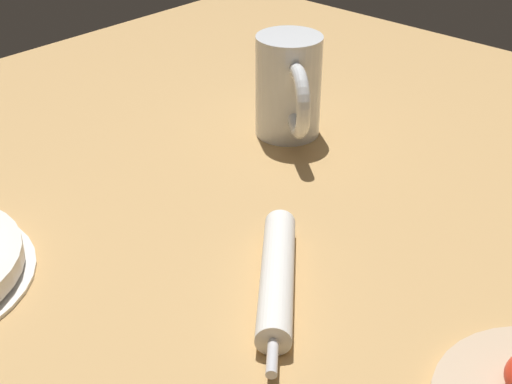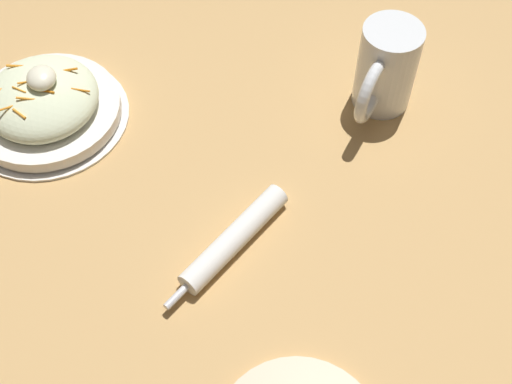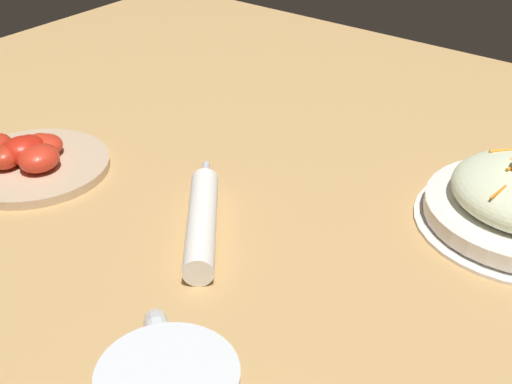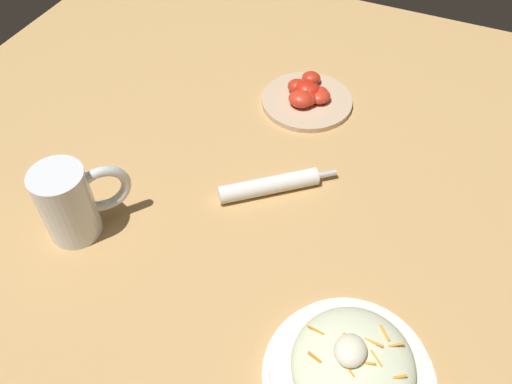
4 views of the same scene
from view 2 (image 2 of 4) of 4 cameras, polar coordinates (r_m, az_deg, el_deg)
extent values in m
plane|color=tan|center=(0.88, -0.09, -3.25)|extent=(1.43, 1.43, 0.00)
cylinder|color=white|center=(1.04, -16.80, 6.04)|extent=(0.23, 0.23, 0.01)
cylinder|color=white|center=(1.03, -16.97, 6.52)|extent=(0.21, 0.21, 0.02)
ellipsoid|color=beige|center=(1.01, -17.31, 7.44)|extent=(0.16, 0.16, 0.06)
cylinder|color=orange|center=(0.98, -16.90, 7.97)|extent=(0.01, 0.02, 0.00)
cylinder|color=orange|center=(0.98, -18.46, 7.34)|extent=(0.01, 0.03, 0.01)
cylinder|color=orange|center=(0.97, -19.02, 6.16)|extent=(0.02, 0.02, 0.01)
cylinder|color=orange|center=(1.00, -17.43, 9.37)|extent=(0.02, 0.03, 0.01)
cylinder|color=orange|center=(0.98, -14.32, 8.18)|extent=(0.01, 0.03, 0.01)
cylinder|color=orange|center=(1.01, -15.32, 9.71)|extent=(0.01, 0.03, 0.01)
cylinder|color=orange|center=(1.00, -18.54, 8.62)|extent=(0.01, 0.02, 0.01)
cylinder|color=orange|center=(0.98, -19.72, 6.64)|extent=(0.02, 0.03, 0.01)
cylinder|color=orange|center=(0.99, -19.03, 8.03)|extent=(0.02, 0.02, 0.00)
cylinder|color=orange|center=(1.04, -19.31, 9.82)|extent=(0.01, 0.02, 0.00)
ellipsoid|color=#EFEACC|center=(0.99, -17.35, 9.00)|extent=(0.04, 0.04, 0.02)
cylinder|color=white|center=(0.99, 10.76, 10.16)|extent=(0.08, 0.08, 0.13)
cylinder|color=orange|center=(1.01, 10.59, 9.35)|extent=(0.08, 0.08, 0.09)
cylinder|color=white|center=(0.97, 11.05, 11.44)|extent=(0.08, 0.08, 0.01)
torus|color=white|center=(0.95, 9.51, 8.20)|extent=(0.08, 0.07, 0.09)
cylinder|color=white|center=(0.86, -1.77, -3.81)|extent=(0.13, 0.16, 0.03)
cylinder|color=silver|center=(0.83, -6.60, -8.61)|extent=(0.03, 0.03, 0.01)
camera|label=1|loc=(0.48, -48.90, -18.76)|focal=49.45mm
camera|label=3|loc=(1.05, 22.44, 33.89)|focal=49.53mm
camera|label=4|loc=(1.02, -30.43, 46.56)|focal=36.66mm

